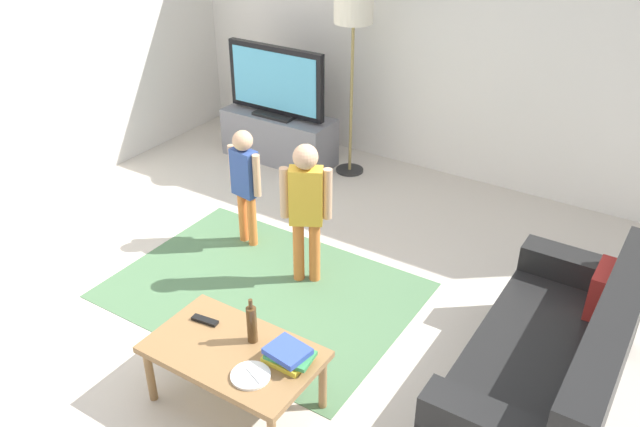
{
  "coord_description": "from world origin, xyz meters",
  "views": [
    {
      "loc": [
        2.17,
        -2.78,
        2.97
      ],
      "look_at": [
        0.0,
        0.6,
        0.65
      ],
      "focal_mm": 36.73,
      "sensor_mm": 36.0,
      "label": 1
    }
  ],
  "objects_px": {
    "tv": "(276,82)",
    "couch": "(557,372)",
    "coffee_table": "(234,356)",
    "book_stack": "(288,355)",
    "bottle": "(252,324)",
    "tv_stand": "(279,138)",
    "floor_lamp": "(353,18)",
    "plate": "(251,376)",
    "child_center": "(306,202)",
    "tv_remote": "(205,320)",
    "child_near_tv": "(245,178)"
  },
  "relations": [
    {
      "from": "bottle",
      "to": "coffee_table",
      "type": "bearing_deg",
      "value": -112.62
    },
    {
      "from": "tv",
      "to": "coffee_table",
      "type": "bearing_deg",
      "value": -58.3
    },
    {
      "from": "plate",
      "to": "coffee_table",
      "type": "bearing_deg",
      "value": 151.42
    },
    {
      "from": "tv_stand",
      "to": "plate",
      "type": "bearing_deg",
      "value": -56.53
    },
    {
      "from": "child_center",
      "to": "book_stack",
      "type": "bearing_deg",
      "value": -60.45
    },
    {
      "from": "tv",
      "to": "tv_stand",
      "type": "bearing_deg",
      "value": 90.0
    },
    {
      "from": "floor_lamp",
      "to": "child_near_tv",
      "type": "distance_m",
      "value": 1.88
    },
    {
      "from": "tv_stand",
      "to": "bottle",
      "type": "height_order",
      "value": "bottle"
    },
    {
      "from": "child_center",
      "to": "floor_lamp",
      "type": "bearing_deg",
      "value": 110.56
    },
    {
      "from": "plate",
      "to": "floor_lamp",
      "type": "bearing_deg",
      "value": 111.28
    },
    {
      "from": "child_center",
      "to": "plate",
      "type": "relative_size",
      "value": 5.13
    },
    {
      "from": "child_near_tv",
      "to": "tv_remote",
      "type": "xyz_separation_m",
      "value": [
        0.76,
        -1.37,
        -0.18
      ]
    },
    {
      "from": "tv_stand",
      "to": "plate",
      "type": "relative_size",
      "value": 5.45
    },
    {
      "from": "tv",
      "to": "tv_remote",
      "type": "relative_size",
      "value": 6.47
    },
    {
      "from": "bottle",
      "to": "tv_remote",
      "type": "relative_size",
      "value": 1.75
    },
    {
      "from": "floor_lamp",
      "to": "child_near_tv",
      "type": "bearing_deg",
      "value": -91.03
    },
    {
      "from": "tv",
      "to": "book_stack",
      "type": "bearing_deg",
      "value": -53.05
    },
    {
      "from": "child_near_tv",
      "to": "plate",
      "type": "distance_m",
      "value": 2.05
    },
    {
      "from": "tv_stand",
      "to": "book_stack",
      "type": "distance_m",
      "value": 3.56
    },
    {
      "from": "book_stack",
      "to": "bottle",
      "type": "relative_size",
      "value": 0.93
    },
    {
      "from": "tv",
      "to": "couch",
      "type": "xyz_separation_m",
      "value": [
        3.4,
        -1.96,
        -0.56
      ]
    },
    {
      "from": "tv",
      "to": "couch",
      "type": "distance_m",
      "value": 3.96
    },
    {
      "from": "coffee_table",
      "to": "child_center",
      "type": "bearing_deg",
      "value": 105.37
    },
    {
      "from": "tv_stand",
      "to": "tv_remote",
      "type": "distance_m",
      "value": 3.22
    },
    {
      "from": "tv",
      "to": "coffee_table",
      "type": "xyz_separation_m",
      "value": [
        1.8,
        -2.92,
        -0.48
      ]
    },
    {
      "from": "plate",
      "to": "tv_stand",
      "type": "bearing_deg",
      "value": 123.47
    },
    {
      "from": "tv",
      "to": "floor_lamp",
      "type": "bearing_deg",
      "value": 12.61
    },
    {
      "from": "child_near_tv",
      "to": "bottle",
      "type": "relative_size",
      "value": 3.39
    },
    {
      "from": "bottle",
      "to": "couch",
      "type": "bearing_deg",
      "value": 28.63
    },
    {
      "from": "coffee_table",
      "to": "book_stack",
      "type": "relative_size",
      "value": 3.63
    },
    {
      "from": "child_center",
      "to": "plate",
      "type": "bearing_deg",
      "value": -67.81
    },
    {
      "from": "child_center",
      "to": "bottle",
      "type": "relative_size",
      "value": 3.8
    },
    {
      "from": "tv_stand",
      "to": "book_stack",
      "type": "bearing_deg",
      "value": -53.26
    },
    {
      "from": "coffee_table",
      "to": "book_stack",
      "type": "bearing_deg",
      "value": 15.93
    },
    {
      "from": "couch",
      "to": "tv_remote",
      "type": "distance_m",
      "value": 2.09
    },
    {
      "from": "floor_lamp",
      "to": "coffee_table",
      "type": "distance_m",
      "value": 3.47
    },
    {
      "from": "floor_lamp",
      "to": "coffee_table",
      "type": "bearing_deg",
      "value": -71.56
    },
    {
      "from": "book_stack",
      "to": "floor_lamp",
      "type": "bearing_deg",
      "value": 114.3
    },
    {
      "from": "tv",
      "to": "floor_lamp",
      "type": "relative_size",
      "value": 0.62
    },
    {
      "from": "coffee_table",
      "to": "floor_lamp",
      "type": "bearing_deg",
      "value": 108.44
    },
    {
      "from": "tv_remote",
      "to": "floor_lamp",
      "type": "bearing_deg",
      "value": 96.29
    },
    {
      "from": "floor_lamp",
      "to": "book_stack",
      "type": "distance_m",
      "value": 3.47
    },
    {
      "from": "tv_stand",
      "to": "coffee_table",
      "type": "distance_m",
      "value": 3.45
    },
    {
      "from": "couch",
      "to": "plate",
      "type": "xyz_separation_m",
      "value": [
        -1.38,
        -1.08,
        0.14
      ]
    },
    {
      "from": "child_center",
      "to": "plate",
      "type": "height_order",
      "value": "child_center"
    },
    {
      "from": "tv",
      "to": "child_near_tv",
      "type": "height_order",
      "value": "tv"
    },
    {
      "from": "child_near_tv",
      "to": "book_stack",
      "type": "relative_size",
      "value": 3.67
    },
    {
      "from": "couch",
      "to": "bottle",
      "type": "bearing_deg",
      "value": -151.37
    },
    {
      "from": "tv_stand",
      "to": "child_center",
      "type": "xyz_separation_m",
      "value": [
        1.45,
        -1.65,
        0.43
      ]
    },
    {
      "from": "child_center",
      "to": "coffee_table",
      "type": "relative_size",
      "value": 1.13
    }
  ]
}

